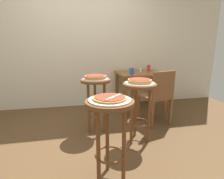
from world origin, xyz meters
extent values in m
plane|color=brown|center=(0.00, 0.00, 0.00)|extent=(6.00, 6.00, 0.00)
cube|color=beige|center=(0.00, 1.65, 1.50)|extent=(6.00, 0.10, 3.00)
cylinder|color=brown|center=(0.12, -0.61, 0.74)|extent=(0.41, 0.41, 0.03)
cylinder|color=brown|center=(0.12, -0.48, 0.36)|extent=(0.04, 0.04, 0.72)
cylinder|color=brown|center=(0.01, -0.68, 0.36)|extent=(0.04, 0.04, 0.72)
cylinder|color=brown|center=(0.23, -0.68, 0.36)|extent=(0.04, 0.04, 0.72)
torus|color=brown|center=(0.12, -0.61, 0.25)|extent=(0.28, 0.28, 0.02)
cylinder|color=silver|center=(0.12, -0.61, 0.76)|extent=(0.36, 0.36, 0.01)
cylinder|color=#B78442|center=(0.12, -0.61, 0.78)|extent=(0.29, 0.29, 0.01)
cylinder|color=#B23823|center=(0.12, -0.61, 0.79)|extent=(0.25, 0.25, 0.01)
cylinder|color=brown|center=(0.61, 0.00, 0.74)|extent=(0.41, 0.41, 0.03)
cylinder|color=brown|center=(0.61, 0.12, 0.36)|extent=(0.04, 0.04, 0.72)
cylinder|color=brown|center=(0.50, -0.07, 0.36)|extent=(0.04, 0.04, 0.72)
cylinder|color=brown|center=(0.72, -0.07, 0.36)|extent=(0.04, 0.04, 0.72)
torus|color=brown|center=(0.61, 0.00, 0.25)|extent=(0.28, 0.28, 0.02)
cylinder|color=white|center=(0.61, 0.00, 0.76)|extent=(0.37, 0.37, 0.01)
cylinder|color=tan|center=(0.61, 0.00, 0.79)|extent=(0.29, 0.29, 0.04)
cylinder|color=#B23823|center=(0.61, 0.00, 0.81)|extent=(0.25, 0.25, 0.01)
cylinder|color=brown|center=(0.12, 0.40, 0.74)|extent=(0.41, 0.41, 0.03)
cylinder|color=brown|center=(0.12, 0.53, 0.36)|extent=(0.04, 0.04, 0.72)
cylinder|color=brown|center=(0.01, 0.33, 0.36)|extent=(0.04, 0.04, 0.72)
cylinder|color=brown|center=(0.23, 0.33, 0.36)|extent=(0.04, 0.04, 0.72)
torus|color=brown|center=(0.12, 0.40, 0.25)|extent=(0.28, 0.28, 0.02)
cylinder|color=silver|center=(0.12, 0.40, 0.76)|extent=(0.36, 0.36, 0.01)
cylinder|color=#B78442|center=(0.12, 0.40, 0.79)|extent=(0.30, 0.30, 0.04)
cylinder|color=#B23823|center=(0.12, 0.40, 0.81)|extent=(0.26, 0.26, 0.01)
cube|color=brown|center=(1.06, 1.18, 0.70)|extent=(0.85, 0.75, 0.04)
cube|color=brown|center=(0.68, 0.85, 0.34)|extent=(0.06, 0.06, 0.68)
cube|color=brown|center=(1.43, 0.85, 0.34)|extent=(0.06, 0.06, 0.68)
cube|color=brown|center=(0.68, 1.50, 0.34)|extent=(0.06, 0.06, 0.68)
cube|color=brown|center=(1.43, 1.50, 0.34)|extent=(0.06, 0.06, 0.68)
cylinder|color=#3360B2|center=(0.81, 0.96, 0.78)|extent=(0.08, 0.08, 0.11)
cylinder|color=red|center=(1.31, 1.39, 0.78)|extent=(0.07, 0.07, 0.11)
cylinder|color=white|center=(1.08, 1.22, 0.76)|extent=(0.04, 0.04, 0.08)
cube|color=brown|center=(1.06, 0.50, 0.43)|extent=(0.49, 0.49, 0.04)
cube|color=brown|center=(1.10, 0.33, 0.65)|extent=(0.39, 0.13, 0.40)
cube|color=brown|center=(1.19, 0.72, 0.21)|extent=(0.04, 0.04, 0.42)
cube|color=brown|center=(0.84, 0.63, 0.21)|extent=(0.04, 0.04, 0.42)
cube|color=brown|center=(1.28, 0.38, 0.21)|extent=(0.04, 0.04, 0.42)
cube|color=brown|center=(0.93, 0.28, 0.21)|extent=(0.04, 0.04, 0.42)
cube|color=silver|center=(0.15, -0.63, 0.79)|extent=(0.17, 0.17, 0.01)
camera|label=1|loc=(-0.15, -2.00, 1.19)|focal=28.48mm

